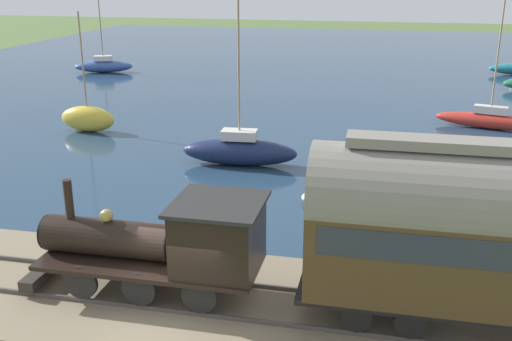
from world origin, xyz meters
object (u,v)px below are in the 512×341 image
object	(u,v)px
sailboat_blue	(104,66)
sailboat_navy	(239,150)
sailboat_yellow	(88,118)
rowboat_near_shore	(323,195)
steam_locomotive	(174,240)
sailboat_red	(490,119)

from	to	relation	value
sailboat_blue	sailboat_navy	bearing A→B (deg)	-158.69
sailboat_yellow	sailboat_navy	bearing A→B (deg)	-110.04
sailboat_blue	rowboat_near_shore	distance (m)	36.23
sailboat_yellow	rowboat_near_shore	distance (m)	16.71
steam_locomotive	sailboat_navy	xyz separation A→B (m)	(12.99, 1.42, -1.40)
sailboat_blue	sailboat_red	bearing A→B (deg)	-130.74
sailboat_blue	sailboat_navy	xyz separation A→B (m)	(-23.90, -18.66, 0.11)
sailboat_navy	rowboat_near_shore	size ratio (longest dim) A/B	4.07
sailboat_red	sailboat_yellow	xyz separation A→B (m)	(-5.64, 22.84, 0.20)
sailboat_red	rowboat_near_shore	bearing A→B (deg)	164.01
sailboat_blue	sailboat_red	distance (m)	34.41
sailboat_red	steam_locomotive	bearing A→B (deg)	168.53
steam_locomotive	sailboat_yellow	size ratio (longest dim) A/B	0.97
sailboat_red	sailboat_yellow	size ratio (longest dim) A/B	1.38
sailboat_red	rowboat_near_shore	distance (m)	16.15
sailboat_navy	sailboat_red	world-z (taller)	sailboat_red
sailboat_yellow	sailboat_blue	bearing A→B (deg)	26.24
steam_locomotive	rowboat_near_shore	bearing A→B (deg)	-18.71
sailboat_blue	rowboat_near_shore	bearing A→B (deg)	-157.00
sailboat_yellow	rowboat_near_shore	world-z (taller)	sailboat_yellow
sailboat_blue	sailboat_navy	world-z (taller)	sailboat_navy
sailboat_navy	sailboat_yellow	bearing A→B (deg)	63.76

